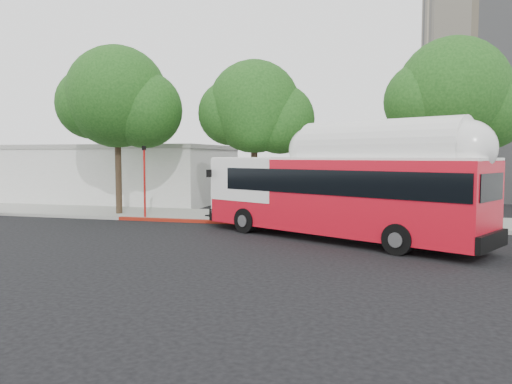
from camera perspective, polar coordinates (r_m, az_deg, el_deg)
ground at (r=21.38m, az=-1.92°, el=-5.19°), size 120.00×120.00×0.00m
sidewalk at (r=27.58m, az=2.08°, el=-2.92°), size 60.00×5.00×0.15m
curb_strip at (r=25.08m, az=0.72°, el=-3.63°), size 60.00×0.30×0.15m
red_curb_segment at (r=25.99m, az=-5.71°, el=-3.37°), size 10.00×0.32×0.16m
street_tree_left at (r=29.82m, az=-14.75°, el=10.05°), size 6.67×5.80×9.74m
street_tree_mid at (r=27.20m, az=0.66°, el=9.29°), size 5.75×5.00×8.62m
street_tree_right at (r=26.35m, az=22.50°, el=9.91°), size 6.21×5.40×9.18m
low_commercial_bldg at (r=39.72m, az=-15.38°, el=2.09°), size 16.20×10.20×4.25m
transit_bus at (r=20.73m, az=9.22°, el=-0.46°), size 12.71×8.13×3.90m
signal_pole at (r=27.70m, az=-12.62°, el=1.12°), size 0.11×0.38×4.01m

